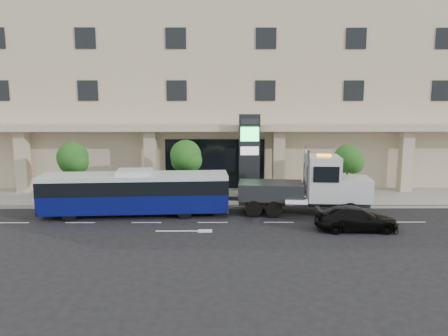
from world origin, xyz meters
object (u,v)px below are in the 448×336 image
object	(u,v)px
city_bus	(135,192)
black_sedan	(356,219)
tow_truck	(310,187)
signage_pylon	(249,155)

from	to	relation	value
city_bus	black_sedan	bearing A→B (deg)	-17.79
tow_truck	signage_pylon	xyz separation A→B (m)	(-3.61, 4.45, 1.49)
city_bus	tow_truck	world-z (taller)	tow_truck
city_bus	signage_pylon	xyz separation A→B (m)	(7.55, 4.69, 1.74)
city_bus	tow_truck	size ratio (longest dim) A/B	1.25
city_bus	signage_pylon	bearing A→B (deg)	27.92
signage_pylon	city_bus	bearing A→B (deg)	-149.82
city_bus	black_sedan	xyz separation A→B (m)	(13.15, -3.25, -0.84)
black_sedan	signage_pylon	size ratio (longest dim) A/B	0.76
black_sedan	signage_pylon	xyz separation A→B (m)	(-5.60, 7.93, 2.58)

